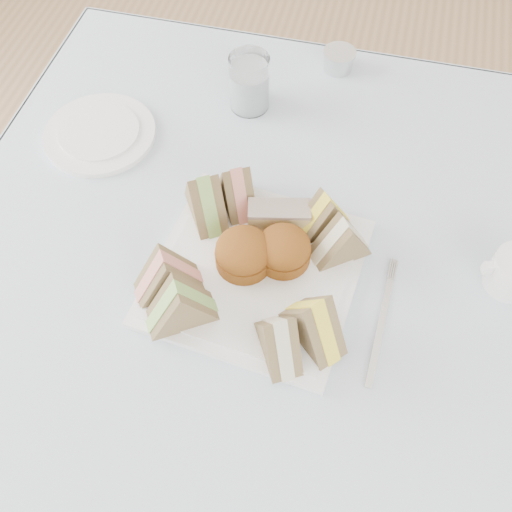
# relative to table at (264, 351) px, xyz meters

# --- Properties ---
(floor) EXTENTS (4.00, 4.00, 0.00)m
(floor) POSITION_rel_table_xyz_m (0.00, 0.00, -0.37)
(floor) COLOR #9E7751
(floor) RESTS_ON ground
(table) EXTENTS (0.90, 0.90, 0.74)m
(table) POSITION_rel_table_xyz_m (0.00, 0.00, 0.00)
(table) COLOR brown
(table) RESTS_ON floor
(tablecloth) EXTENTS (1.02, 1.02, 0.01)m
(tablecloth) POSITION_rel_table_xyz_m (0.00, 0.00, 0.37)
(tablecloth) COLOR silver
(tablecloth) RESTS_ON table
(serving_plate) EXTENTS (0.32, 0.32, 0.01)m
(serving_plate) POSITION_rel_table_xyz_m (-0.01, -0.04, 0.38)
(serving_plate) COLOR white
(serving_plate) RESTS_ON tablecloth
(sandwich_fl_a) EXTENTS (0.11, 0.09, 0.09)m
(sandwich_fl_a) POSITION_rel_table_xyz_m (-0.12, -0.10, 0.43)
(sandwich_fl_a) COLOR brown
(sandwich_fl_a) RESTS_ON serving_plate
(sandwich_fl_b) EXTENTS (0.11, 0.09, 0.09)m
(sandwich_fl_b) POSITION_rel_table_xyz_m (-0.09, -0.14, 0.43)
(sandwich_fl_b) COLOR brown
(sandwich_fl_b) RESTS_ON serving_plate
(sandwich_fr_a) EXTENTS (0.11, 0.10, 0.09)m
(sandwich_fr_a) POSITION_rel_table_xyz_m (0.09, -0.12, 0.43)
(sandwich_fr_a) COLOR brown
(sandwich_fr_a) RESTS_ON serving_plate
(sandwich_fr_b) EXTENTS (0.08, 0.10, 0.08)m
(sandwich_fr_b) POSITION_rel_table_xyz_m (0.05, -0.15, 0.43)
(sandwich_fr_b) COLOR brown
(sandwich_fr_b) RESTS_ON serving_plate
(sandwich_bl_a) EXTENTS (0.09, 0.11, 0.09)m
(sandwich_bl_a) POSITION_rel_table_xyz_m (-0.11, 0.04, 0.43)
(sandwich_bl_a) COLOR brown
(sandwich_bl_a) RESTS_ON serving_plate
(sandwich_bl_b) EXTENTS (0.08, 0.10, 0.08)m
(sandwich_bl_b) POSITION_rel_table_xyz_m (-0.07, 0.08, 0.43)
(sandwich_bl_b) COLOR brown
(sandwich_bl_b) RESTS_ON serving_plate
(sandwich_br_a) EXTENTS (0.10, 0.09, 0.08)m
(sandwich_br_a) POSITION_rel_table_xyz_m (0.11, 0.02, 0.43)
(sandwich_br_a) COLOR brown
(sandwich_br_a) RESTS_ON serving_plate
(sandwich_br_b) EXTENTS (0.09, 0.09, 0.08)m
(sandwich_br_b) POSITION_rel_table_xyz_m (0.07, 0.06, 0.43)
(sandwich_br_b) COLOR brown
(sandwich_br_b) RESTS_ON serving_plate
(scone_left) EXTENTS (0.09, 0.09, 0.06)m
(scone_left) POSITION_rel_table_xyz_m (-0.03, -0.03, 0.42)
(scone_left) COLOR brown
(scone_left) RESTS_ON serving_plate
(scone_right) EXTENTS (0.10, 0.10, 0.05)m
(scone_right) POSITION_rel_table_xyz_m (0.03, -0.01, 0.42)
(scone_right) COLOR brown
(scone_right) RESTS_ON serving_plate
(pastry_slice) EXTENTS (0.10, 0.06, 0.04)m
(pastry_slice) POSITION_rel_table_xyz_m (0.01, 0.05, 0.41)
(pastry_slice) COLOR #DBBB7B
(pastry_slice) RESTS_ON serving_plate
(side_plate) EXTENTS (0.21, 0.21, 0.01)m
(side_plate) POSITION_rel_table_xyz_m (-0.34, 0.17, 0.38)
(side_plate) COLOR white
(side_plate) RESTS_ON tablecloth
(water_glass) EXTENTS (0.09, 0.09, 0.10)m
(water_glass) POSITION_rel_table_xyz_m (-0.10, 0.31, 0.43)
(water_glass) COLOR white
(water_glass) RESTS_ON tablecloth
(tea_strainer) EXTENTS (0.08, 0.08, 0.04)m
(tea_strainer) POSITION_rel_table_xyz_m (0.04, 0.45, 0.39)
(tea_strainer) COLOR silver
(tea_strainer) RESTS_ON tablecloth
(fork) EXTENTS (0.02, 0.17, 0.00)m
(fork) POSITION_rel_table_xyz_m (0.18, -0.09, 0.38)
(fork) COLOR silver
(fork) RESTS_ON tablecloth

